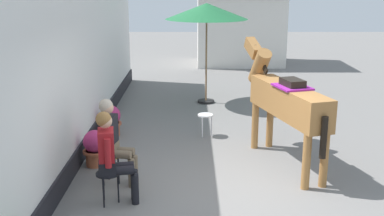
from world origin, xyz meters
The scene contains 10 objects.
ground_plane centered at (0.00, 3.00, 0.00)m, with size 40.00×40.00×0.00m, color slate.
pub_facade_wall centered at (-2.55, 1.50, 1.54)m, with size 0.34×14.00×3.40m.
distant_cottage centered at (1.40, 11.70, 1.80)m, with size 3.40×2.60×3.50m.
seated_visitor_near centered at (-1.57, -0.22, 0.78)m, with size 0.61×0.48×1.39m.
seated_visitor_far centered at (-1.66, 0.47, 0.78)m, with size 0.61×0.48×1.39m.
saddled_horse_center centered at (1.18, 1.35, 1.16)m, with size 1.12×2.91×2.06m.
flower_planter_inner_far centered at (-2.11, 1.23, 0.33)m, with size 0.43×0.43×0.64m.
flower_planter_farthest centered at (-2.10, 2.87, 0.33)m, with size 0.43×0.43×0.64m.
cafe_parasol centered at (-0.05, 5.62, 2.36)m, with size 2.10×2.10×2.58m.
spare_stool_white centered at (-0.14, 2.86, 0.40)m, with size 0.32×0.32×0.46m.
Camera 1 is at (-0.42, -6.54, 3.16)m, focal length 44.36 mm.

